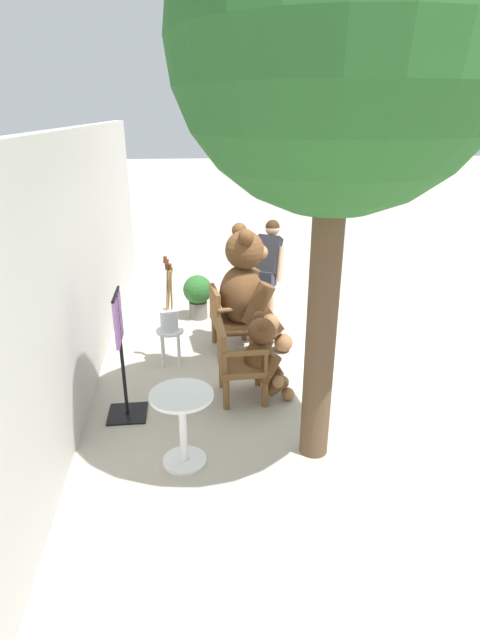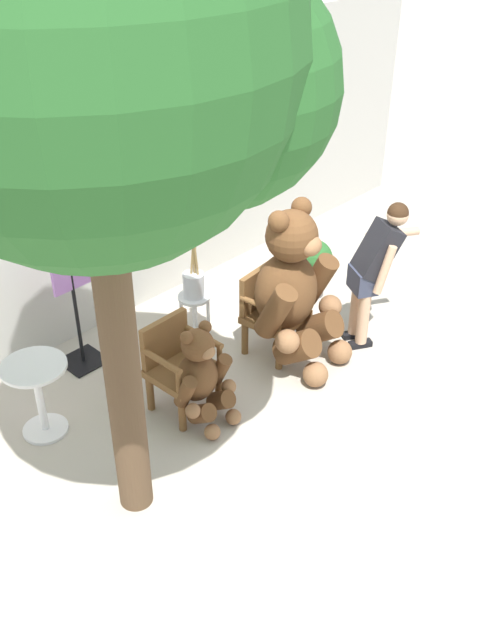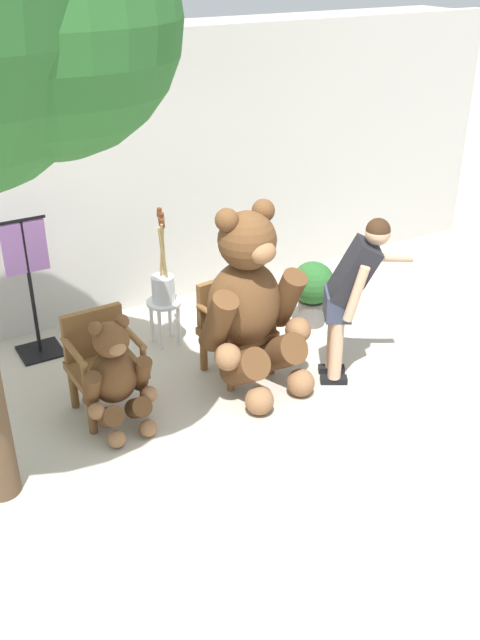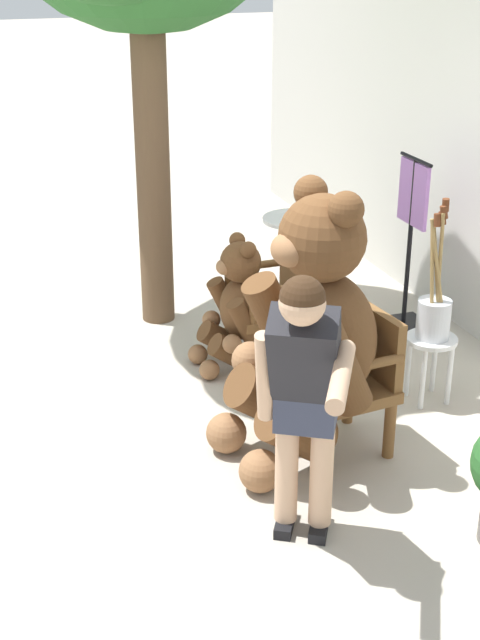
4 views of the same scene
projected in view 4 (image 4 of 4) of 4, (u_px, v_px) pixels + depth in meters
ground_plane at (208, 415)px, 5.81m from camera, size 60.00×60.00×0.00m
wooden_chair_left at (275, 302)px, 6.38m from camera, size 0.57×0.53×0.86m
wooden_chair_right at (350, 377)px, 5.30m from camera, size 0.62×0.58×0.86m
teddy_bear_large at (311, 330)px, 5.06m from camera, size 1.01×0.99×1.66m
teddy_bear_small at (237, 305)px, 6.28m from camera, size 0.58×0.55×0.97m
person_visitor at (304, 385)px, 4.23m from camera, size 0.85×0.49×1.53m
white_stool at (430, 352)px, 5.86m from camera, size 0.34×0.34×0.46m
brush_bucket at (434, 310)px, 5.74m from camera, size 0.22×0.22×0.94m
round_side_table at (295, 249)px, 7.49m from camera, size 0.56×0.56×0.72m
clothing_display_stand at (410, 241)px, 6.83m from camera, size 0.44×0.40×1.36m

